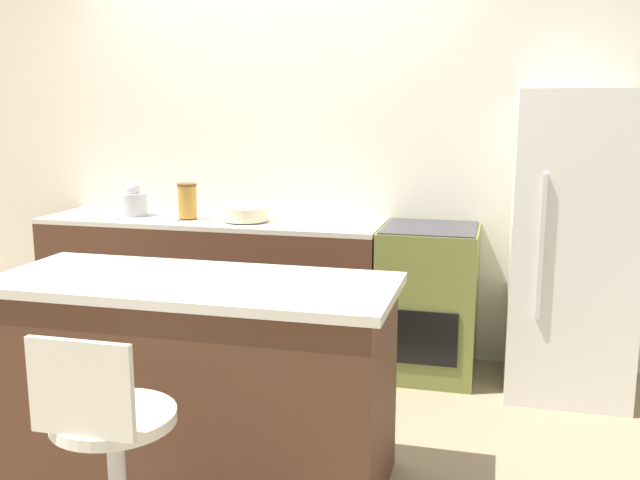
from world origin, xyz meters
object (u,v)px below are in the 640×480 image
(stool_chair, at_px, (111,461))
(kettle, at_px, (133,202))
(oven_range, at_px, (428,301))
(mixing_bowl, at_px, (246,214))
(refrigerator, at_px, (572,244))

(stool_chair, relative_size, kettle, 4.10)
(oven_range, relative_size, mixing_bowl, 3.22)
(kettle, bearing_deg, refrigerator, -0.11)
(kettle, bearing_deg, stool_chair, -63.51)
(refrigerator, relative_size, stool_chair, 1.84)
(oven_range, xyz_separation_m, stool_chair, (-0.82, -2.22, -0.00))
(stool_chair, relative_size, mixing_bowl, 3.28)
(oven_range, distance_m, stool_chair, 2.37)
(kettle, relative_size, mixing_bowl, 0.80)
(oven_range, relative_size, kettle, 4.03)
(refrigerator, height_order, mixing_bowl, refrigerator)
(kettle, xyz_separation_m, mixing_bowl, (0.77, 0.00, -0.05))
(oven_range, bearing_deg, refrigerator, -3.70)
(kettle, bearing_deg, oven_range, 1.39)
(stool_chair, distance_m, mixing_bowl, 2.25)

